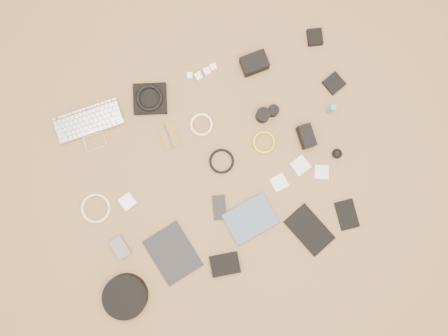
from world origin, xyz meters
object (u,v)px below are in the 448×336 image
object	(u,v)px
laptop	(92,130)
dslr_camera	(254,63)
headphone_case	(125,296)
paperback	(259,234)
tablet	(173,253)
phone	(219,208)

from	to	relation	value
laptop	dslr_camera	distance (m)	0.86
headphone_case	paperback	distance (m)	0.70
dslr_camera	tablet	size ratio (longest dim) A/B	0.50
dslr_camera	tablet	xyz separation A→B (m)	(-0.69, -0.73, -0.03)
tablet	headphone_case	world-z (taller)	headphone_case
phone	paperback	xyz separation A→B (m)	(0.14, -0.19, 0.01)
headphone_case	phone	bearing A→B (deg)	22.90
dslr_camera	headphone_case	distance (m)	1.28
headphone_case	laptop	bearing A→B (deg)	82.28
paperback	tablet	bearing A→B (deg)	73.20
dslr_camera	headphone_case	xyz separation A→B (m)	(-0.97, -0.84, -0.01)
tablet	phone	xyz separation A→B (m)	(0.29, 0.13, -0.00)
laptop	dslr_camera	xyz separation A→B (m)	(0.86, 0.03, 0.02)
laptop	headphone_case	world-z (taller)	headphone_case
phone	dslr_camera	bearing A→B (deg)	71.48
headphone_case	paperback	size ratio (longest dim) A/B	0.93
laptop	phone	world-z (taller)	laptop
phone	paperback	size ratio (longest dim) A/B	0.53
phone	laptop	bearing A→B (deg)	144.03
dslr_camera	headphone_case	bearing A→B (deg)	-139.44
dslr_camera	phone	size ratio (longest dim) A/B	1.05
tablet	headphone_case	bearing A→B (deg)	-170.07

